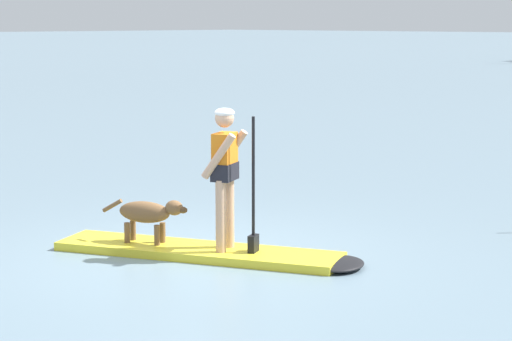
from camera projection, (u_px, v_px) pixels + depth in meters
The scene contains 4 objects.
ground_plane at pixel (198, 255), 11.18m from camera, with size 400.00×400.00×0.00m, color slate.
paddleboard at pixel (216, 253), 11.09m from camera, with size 3.70×2.17×0.10m.
person_paddler at pixel (226, 168), 10.89m from camera, with size 0.68×0.60×1.66m.
dog at pixel (148, 213), 11.32m from camera, with size 1.06×0.52×0.54m.
Camera 1 is at (8.00, -7.41, 2.74)m, focal length 66.50 mm.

